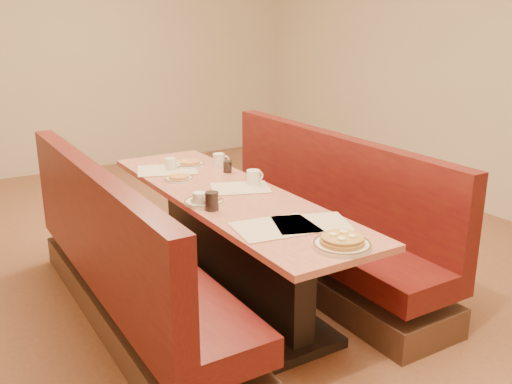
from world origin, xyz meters
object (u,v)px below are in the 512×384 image
eggs_plate (204,201)px  diner_table (230,246)px  pancake_plate (342,243)px  coffee_mug_d (171,163)px  coffee_mug_c (219,159)px  soda_tumbler_near (212,201)px  coffee_mug_a (254,177)px  booth_right (316,227)px  coffee_mug_b (200,199)px  booth_left (126,272)px  soda_tumbler_mid (228,167)px

eggs_plate → diner_table: bearing=24.7°
pancake_plate → coffee_mug_d: 1.87m
coffee_mug_d → diner_table: bearing=-60.4°
coffee_mug_c → soda_tumbler_near: size_ratio=1.09×
coffee_mug_a → coffee_mug_d: (-0.33, 0.68, -0.01)m
pancake_plate → coffee_mug_d: size_ratio=2.76×
coffee_mug_a → coffee_mug_c: 0.58m
eggs_plate → booth_right: bearing=6.4°
diner_table → coffee_mug_b: (-0.28, -0.13, 0.42)m
coffee_mug_a → coffee_mug_c: size_ratio=1.09×
booth_left → soda_tumbler_near: booth_left is taller
diner_table → booth_left: bearing=180.0°
diner_table → soda_tumbler_near: 0.56m
booth_right → soda_tumbler_near: (-0.98, -0.24, 0.44)m
soda_tumbler_near → booth_left: bearing=153.2°
coffee_mug_c → soda_tumbler_near: (-0.53, -0.91, 0.01)m
diner_table → coffee_mug_c: 0.84m
pancake_plate → soda_tumbler_mid: soda_tumbler_mid is taller
booth_right → coffee_mug_b: (-1.01, -0.13, 0.43)m
pancake_plate → coffee_mug_c: 1.78m
coffee_mug_d → soda_tumbler_mid: (0.33, -0.31, -0.00)m
coffee_mug_a → coffee_mug_d: 0.76m
booth_right → soda_tumbler_mid: 0.80m
coffee_mug_b → soda_tumbler_mid: soda_tumbler_mid is taller
coffee_mug_c → soda_tumbler_near: bearing=-98.0°
coffee_mug_d → soda_tumbler_mid: bearing=-19.9°
diner_table → booth_left: 0.73m
booth_left → coffee_mug_b: size_ratio=21.99×
eggs_plate → coffee_mug_a: bearing=21.9°
diner_table → coffee_mug_d: bearing=96.2°
coffee_mug_c → soda_tumbler_mid: bearing=-78.9°
diner_table → coffee_mug_d: 0.88m
booth_left → coffee_mug_b: 0.64m
booth_right → eggs_plate: bearing=-173.6°
booth_left → pancake_plate: bearing=-54.6°
soda_tumbler_near → pancake_plate: bearing=-70.7°
coffee_mug_b → soda_tumbler_near: 0.12m
eggs_plate → coffee_mug_d: (0.15, 0.87, 0.03)m
soda_tumbler_near → coffee_mug_b: bearing=103.4°
coffee_mug_d → booth_right: bearing=-19.8°
booth_left → pancake_plate: size_ratio=8.17×
booth_left → pancake_plate: 1.41m
eggs_plate → soda_tumbler_mid: size_ratio=2.93×
booth_right → coffee_mug_d: booth_right is taller
pancake_plate → coffee_mug_b: (-0.33, 0.97, 0.02)m
booth_right → coffee_mug_b: size_ratio=21.99×
eggs_plate → coffee_mug_d: bearing=80.0°
booth_left → booth_right: bearing=0.0°
coffee_mug_d → coffee_mug_a: bearing=-40.7°
coffee_mug_a → coffee_mug_d: bearing=107.9°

